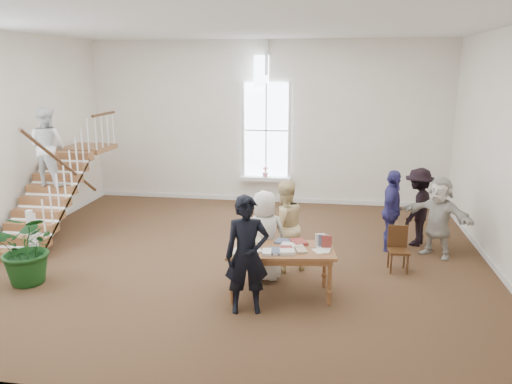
% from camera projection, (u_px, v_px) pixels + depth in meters
% --- Properties ---
extents(ground, '(10.00, 10.00, 0.00)m').
position_uv_depth(ground, '(237.00, 257.00, 10.13)').
color(ground, '#492B1C').
rests_on(ground, ground).
extents(room_shell, '(10.49, 10.00, 10.00)m').
position_uv_depth(room_shell, '(266.00, 188.00, 14.24)').
color(room_shell, silver).
rests_on(room_shell, ground).
extents(staircase, '(1.10, 4.10, 2.92)m').
position_uv_depth(staircase, '(51.00, 166.00, 11.09)').
color(staircase, brown).
rests_on(staircase, ground).
extents(library_table, '(1.87, 1.11, 0.89)m').
position_uv_depth(library_table, '(280.00, 253.00, 8.28)').
color(library_table, brown).
rests_on(library_table, ground).
extents(police_officer, '(0.77, 0.60, 1.88)m').
position_uv_depth(police_officer, '(247.00, 255.00, 7.68)').
color(police_officer, black).
rests_on(police_officer, ground).
extents(elderly_woman, '(0.94, 0.78, 1.65)m').
position_uv_depth(elderly_woman, '(264.00, 236.00, 8.89)').
color(elderly_woman, silver).
rests_on(elderly_woman, ground).
extents(person_yellow, '(1.07, 1.00, 1.75)m').
position_uv_depth(person_yellow, '(284.00, 226.00, 9.31)').
color(person_yellow, beige).
rests_on(person_yellow, ground).
extents(woman_cluster_a, '(0.70, 1.09, 1.72)m').
position_uv_depth(woman_cluster_a, '(391.00, 211.00, 10.34)').
color(woman_cluster_a, navy).
rests_on(woman_cluster_a, ground).
extents(woman_cluster_b, '(1.05, 1.26, 1.69)m').
position_uv_depth(woman_cluster_b, '(418.00, 207.00, 10.69)').
color(woman_cluster_b, black).
rests_on(woman_cluster_b, ground).
extents(woman_cluster_c, '(1.52, 1.31, 1.65)m').
position_uv_depth(woman_cluster_c, '(438.00, 217.00, 10.03)').
color(woman_cluster_c, beige).
rests_on(woman_cluster_c, ground).
extents(floor_plant, '(1.31, 1.17, 1.33)m').
position_uv_depth(floor_plant, '(28.00, 248.00, 8.78)').
color(floor_plant, '#133E15').
rests_on(floor_plant, ground).
extents(side_chair, '(0.40, 0.40, 0.86)m').
position_uv_depth(side_chair, '(398.00, 246.00, 9.41)').
color(side_chair, '#3D2610').
rests_on(side_chair, ground).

